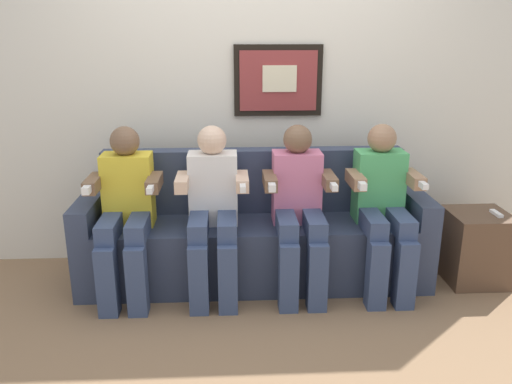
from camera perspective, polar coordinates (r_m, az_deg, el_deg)
The scene contains 9 objects.
ground_plane at distance 3.48m, azimuth 0.13°, elevation -11.82°, with size 6.21×6.21×0.00m, color #8C6B4C.
back_wall_assembly at distance 3.82m, azimuth -0.42°, elevation 11.44°, with size 4.78×0.10×2.60m.
couch at distance 3.64m, azimuth -0.15°, elevation -5.00°, with size 2.38×0.58×0.90m.
person_leftmost at distance 3.44m, azimuth -14.09°, elevation -1.67°, with size 0.46×0.56×1.11m.
person_left_center at distance 3.37m, azimuth -4.74°, elevation -1.56°, with size 0.46×0.56×1.11m.
person_right_center at distance 3.40m, azimuth 4.69°, elevation -1.40°, with size 0.46×0.56×1.11m.
person_rightmost at distance 3.52m, azimuth 13.74°, elevation -1.21°, with size 0.46×0.56×1.11m.
side_table_right at distance 3.95m, azimuth 22.98°, elevation -5.59°, with size 0.40×0.40×0.50m.
spare_remote_on_table at distance 3.87m, azimuth 24.89°, elevation -2.14°, with size 0.04×0.13×0.02m, color white.
Camera 1 is at (-0.17, -3.03, 1.70)m, focal length 36.43 mm.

